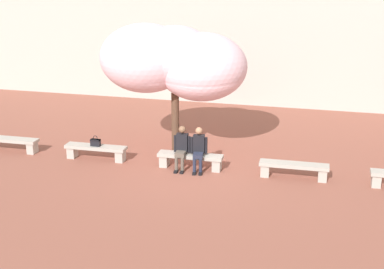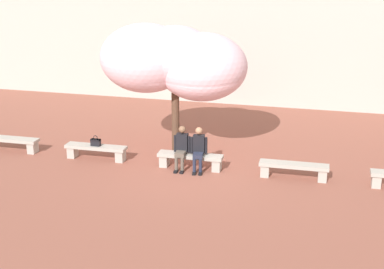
{
  "view_description": "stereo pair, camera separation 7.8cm",
  "coord_description": "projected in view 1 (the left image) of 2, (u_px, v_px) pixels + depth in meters",
  "views": [
    {
      "loc": [
        3.83,
        -14.42,
        5.82
      ],
      "look_at": [
        0.0,
        0.2,
        1.0
      ],
      "focal_mm": 50.0,
      "sensor_mm": 36.0,
      "label": 1
    },
    {
      "loc": [
        3.91,
        -14.4,
        5.82
      ],
      "look_at": [
        0.0,
        0.2,
        1.0
      ],
      "focal_mm": 50.0,
      "sensor_mm": 36.0,
      "label": 2
    }
  ],
  "objects": [
    {
      "name": "person_seated_left",
      "position": [
        182.0,
        146.0,
        15.79
      ],
      "size": [
        0.51,
        0.69,
        1.29
      ],
      "color": "black",
      "rests_on": "ground"
    },
    {
      "name": "handbag",
      "position": [
        95.0,
        142.0,
        16.52
      ],
      "size": [
        0.3,
        0.15,
        0.34
      ],
      "color": "black",
      "rests_on": "stone_bench_near_west"
    },
    {
      "name": "person_seated_right",
      "position": [
        199.0,
        148.0,
        15.66
      ],
      "size": [
        0.51,
        0.72,
        1.29
      ],
      "color": "black",
      "rests_on": "ground"
    },
    {
      "name": "stone_bench_near_east",
      "position": [
        294.0,
        168.0,
        15.16
      ],
      "size": [
        1.96,
        0.46,
        0.45
      ],
      "color": "#ADA89E",
      "rests_on": "ground"
    },
    {
      "name": "stone_bench_center",
      "position": [
        190.0,
        159.0,
        15.89
      ],
      "size": [
        1.96,
        0.46,
        0.45
      ],
      "color": "#ADA89E",
      "rests_on": "ground"
    },
    {
      "name": "stone_bench_west_end",
      "position": [
        10.0,
        142.0,
        17.36
      ],
      "size": [
        1.96,
        0.46,
        0.45
      ],
      "color": "#ADA89E",
      "rests_on": "ground"
    },
    {
      "name": "ground_plane",
      "position": [
        190.0,
        168.0,
        15.99
      ],
      "size": [
        100.0,
        100.0,
        0.0
      ],
      "primitive_type": "plane",
      "color": "#8E5142"
    },
    {
      "name": "cherry_tree_main",
      "position": [
        174.0,
        61.0,
        16.39
      ],
      "size": [
        4.55,
        2.93,
        4.14
      ],
      "color": "#513828",
      "rests_on": "ground"
    },
    {
      "name": "stone_bench_near_west",
      "position": [
        96.0,
        150.0,
        16.63
      ],
      "size": [
        1.96,
        0.46,
        0.45
      ],
      "color": "#ADA89E",
      "rests_on": "ground"
    }
  ]
}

